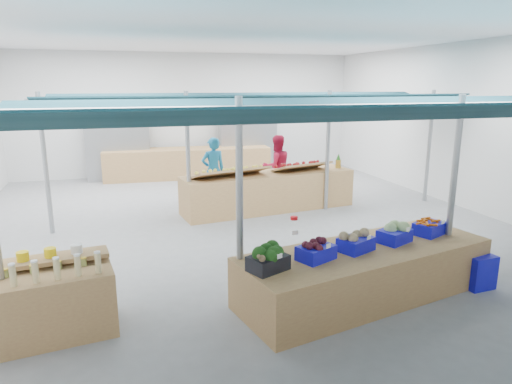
% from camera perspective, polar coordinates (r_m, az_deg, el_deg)
% --- Properties ---
extents(floor, '(13.00, 13.00, 0.00)m').
position_cam_1_polar(floor, '(10.60, -2.42, -3.92)').
color(floor, slate).
rests_on(floor, ground).
extents(hall, '(13.00, 13.00, 13.00)m').
position_cam_1_polar(hall, '(11.53, -4.41, 10.83)').
color(hall, silver).
rests_on(hall, ground).
extents(pole_grid, '(10.00, 4.60, 3.00)m').
position_cam_1_polar(pole_grid, '(8.80, 5.14, 4.57)').
color(pole_grid, gray).
rests_on(pole_grid, floor).
extents(awnings, '(9.50, 7.08, 0.30)m').
position_cam_1_polar(awnings, '(8.70, 5.27, 10.88)').
color(awnings, '#0B2730').
rests_on(awnings, pole_grid).
extents(back_shelving_left, '(2.00, 0.50, 2.00)m').
position_cam_1_polar(back_shelving_left, '(15.94, -16.85, 5.06)').
color(back_shelving_left, '#B23F33').
rests_on(back_shelving_left, floor).
extents(back_shelving_right, '(2.00, 0.50, 2.00)m').
position_cam_1_polar(back_shelving_right, '(16.58, -1.05, 5.93)').
color(back_shelving_right, '#B23F33').
rests_on(back_shelving_right, floor).
extents(bottle_shelf, '(2.02, 1.36, 1.13)m').
position_cam_1_polar(bottle_shelf, '(6.54, -26.06, -12.37)').
color(bottle_shelf, '#92643F').
rests_on(bottle_shelf, floor).
extents(veg_counter, '(4.15, 2.10, 0.77)m').
position_cam_1_polar(veg_counter, '(7.17, 13.52, -9.71)').
color(veg_counter, '#92643F').
rests_on(veg_counter, floor).
extents(fruit_counter, '(4.54, 1.60, 0.95)m').
position_cam_1_polar(fruit_counter, '(11.62, 1.60, 0.07)').
color(fruit_counter, '#92643F').
rests_on(fruit_counter, floor).
extents(far_counter, '(5.64, 1.52, 1.00)m').
position_cam_1_polar(far_counter, '(15.85, -8.47, 3.62)').
color(far_counter, '#92643F').
rests_on(far_counter, floor).
extents(crate_stack, '(0.47, 0.35, 0.54)m').
position_cam_1_polar(crate_stack, '(8.09, 26.13, -8.93)').
color(crate_stack, '#1110B7').
rests_on(crate_stack, floor).
extents(vendor_left, '(0.70, 0.50, 1.78)m').
position_cam_1_polar(vendor_left, '(12.27, -5.37, 2.70)').
color(vendor_left, '#166794').
rests_on(vendor_left, floor).
extents(vendor_right, '(0.94, 0.77, 1.78)m').
position_cam_1_polar(vendor_right, '(12.75, 2.58, 3.15)').
color(vendor_right, '#B41639').
rests_on(vendor_right, floor).
extents(crate_broccoli, '(0.60, 0.52, 0.35)m').
position_cam_1_polar(crate_broccoli, '(6.01, 1.52, -8.34)').
color(crate_broccoli, black).
rests_on(crate_broccoli, veg_counter).
extents(crate_beets, '(0.60, 0.52, 0.29)m').
position_cam_1_polar(crate_beets, '(6.42, 7.52, -7.25)').
color(crate_beets, '#1110B7').
rests_on(crate_beets, veg_counter).
extents(crate_celeriac, '(0.60, 0.52, 0.31)m').
position_cam_1_polar(crate_celeriac, '(6.84, 12.39, -6.03)').
color(crate_celeriac, '#1110B7').
rests_on(crate_celeriac, veg_counter).
extents(crate_cabbage, '(0.60, 0.52, 0.35)m').
position_cam_1_polar(crate_cabbage, '(7.35, 16.95, -4.83)').
color(crate_cabbage, '#1110B7').
rests_on(crate_cabbage, veg_counter).
extents(crate_carrots, '(0.60, 0.52, 0.29)m').
position_cam_1_polar(crate_carrots, '(7.91, 20.85, -4.19)').
color(crate_carrots, '#1110B7').
rests_on(crate_carrots, veg_counter).
extents(sparrow, '(0.12, 0.09, 0.11)m').
position_cam_1_polar(sparrow, '(5.79, 0.69, -8.26)').
color(sparrow, brown).
rests_on(sparrow, crate_broccoli).
extents(pole_ribbon, '(0.12, 0.12, 0.28)m').
position_cam_1_polar(pole_ribbon, '(7.18, 4.80, -3.45)').
color(pole_ribbon, red).
rests_on(pole_ribbon, pole_grid).
extents(apple_heap_yellow, '(2.01, 1.14, 0.27)m').
position_cam_1_polar(apple_heap_yellow, '(10.98, -3.12, 2.69)').
color(apple_heap_yellow, '#997247').
rests_on(apple_heap_yellow, fruit_counter).
extents(apple_heap_red, '(1.63, 1.05, 0.27)m').
position_cam_1_polar(apple_heap_red, '(11.81, 5.78, 3.40)').
color(apple_heap_red, '#997247').
rests_on(apple_heap_red, fruit_counter).
extents(pineapple, '(0.14, 0.14, 0.39)m').
position_cam_1_polar(pineapple, '(12.40, 10.25, 3.80)').
color(pineapple, '#8C6019').
rests_on(pineapple, fruit_counter).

